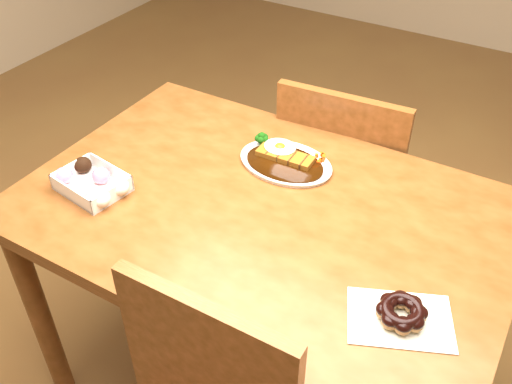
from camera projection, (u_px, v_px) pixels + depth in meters
The scene contains 6 objects.
ground at pixel (261, 381), 1.87m from camera, with size 6.00×6.00×0.00m, color brown.
table at pixel (263, 236), 1.46m from camera, with size 1.20×0.80×0.75m.
chair_far at pixel (345, 182), 1.93m from camera, with size 0.45×0.45×0.87m.
katsu_curry_plate at pixel (285, 160), 1.54m from camera, with size 0.26×0.19×0.05m.
donut_box at pixel (92, 182), 1.44m from camera, with size 0.20×0.15×0.05m.
pon_de_ring at pixel (401, 313), 1.12m from camera, with size 0.25×0.21×0.04m.
Camera 1 is at (0.53, -0.93, 1.66)m, focal length 40.00 mm.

